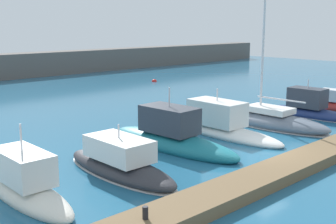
{
  "coord_description": "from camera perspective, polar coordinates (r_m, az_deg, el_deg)",
  "views": [
    {
      "loc": [
        -18.46,
        -12.47,
        6.91
      ],
      "look_at": [
        -2.94,
        3.97,
        2.3
      ],
      "focal_mm": 46.58,
      "sensor_mm": 36.0,
      "label": 1
    }
  ],
  "objects": [
    {
      "name": "dock_pier",
      "position": [
        22.18,
        16.68,
        -6.44
      ],
      "size": [
        39.4,
        1.92,
        0.52
      ],
      "primitive_type": "cube",
      "color": "brown",
      "rests_on": "ground_plane"
    },
    {
      "name": "mooring_buoy_red",
      "position": [
        52.83,
        -1.81,
        3.99
      ],
      "size": [
        0.62,
        0.62,
        0.62
      ],
      "primitive_type": "sphere",
      "color": "red",
      "rests_on": "ground_plane"
    },
    {
      "name": "dock_bollard",
      "position": [
        14.87,
        -2.99,
        -13.03
      ],
      "size": [
        0.2,
        0.2,
        0.44
      ],
      "primitive_type": "cylinder",
      "color": "black",
      "rests_on": "dock_pier"
    },
    {
      "name": "ground_plane",
      "position": [
        23.32,
        12.1,
        -5.99
      ],
      "size": [
        120.0,
        120.0,
        0.0
      ],
      "primitive_type": "plane",
      "color": "#236084"
    },
    {
      "name": "motorboat_white_fifth",
      "position": [
        27.69,
        7.18,
        -1.65
      ],
      "size": [
        2.41,
        8.25,
        3.2
      ],
      "rotation": [
        0.0,
        0.0,
        1.55
      ],
      "color": "white",
      "rests_on": "ground_plane"
    },
    {
      "name": "motorboat_navy_seventh",
      "position": [
        34.56,
        17.93,
        0.36
      ],
      "size": [
        2.2,
        7.62,
        3.12
      ],
      "rotation": [
        0.0,
        0.0,
        1.61
      ],
      "color": "navy",
      "rests_on": "ground_plane"
    },
    {
      "name": "motorboat_charcoal_third",
      "position": [
        20.63,
        -6.4,
        -6.64
      ],
      "size": [
        2.24,
        7.43,
        2.6
      ],
      "rotation": [
        0.0,
        0.0,
        1.57
      ],
      "color": "#2D2D33",
      "rests_on": "ground_plane"
    },
    {
      "name": "motorboat_teal_fourth",
      "position": [
        24.78,
        0.37,
        -3.31
      ],
      "size": [
        2.97,
        9.35,
        3.8
      ],
      "rotation": [
        0.0,
        0.0,
        1.62
      ],
      "color": "#19707F",
      "rests_on": "ground_plane"
    },
    {
      "name": "motorboat_ivory_second",
      "position": [
        18.72,
        -18.34,
        -8.94
      ],
      "size": [
        1.81,
        7.09,
        3.4
      ],
      "rotation": [
        0.0,
        0.0,
        1.56
      ],
      "color": "silver",
      "rests_on": "ground_plane"
    },
    {
      "name": "sailboat_slate_sixth",
      "position": [
        30.93,
        12.74,
        -0.91
      ],
      "size": [
        3.13,
        9.52,
        14.7
      ],
      "rotation": [
        0.0,
        0.0,
        1.58
      ],
      "color": "slate",
      "rests_on": "ground_plane"
    }
  ]
}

